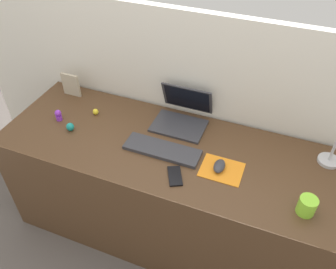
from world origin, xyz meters
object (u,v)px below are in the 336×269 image
Objects in this scene: laptop at (183,114)px; keyboard at (162,150)px; coffee_mug at (307,206)px; toy_figurine_yellow at (96,112)px; mouse at (219,166)px; toy_figurine_purple at (58,115)px; picture_frame at (71,85)px; toy_figurine_teal at (70,127)px; cell_phone at (175,176)px.

laptop is 0.29m from keyboard.
laptop is 0.84m from coffee_mug.
mouse is at bearing -11.49° from toy_figurine_yellow.
keyboard is at bearing -2.04° from toy_figurine_purple.
picture_frame is at bearing 164.75° from coffee_mug.
picture_frame is at bearing 159.59° from keyboard.
picture_frame reaches higher than toy_figurine_teal.
toy_figurine_purple is at bearing 177.96° from keyboard.
toy_figurine_teal reaches higher than mouse.
toy_figurine_yellow is at bearing 163.18° from keyboard.
toy_figurine_teal is at bearing 175.75° from coffee_mug.
toy_figurine_purple is at bearing 173.83° from coffee_mug.
mouse is 0.83m from toy_figurine_yellow.
toy_figurine_purple reaches higher than toy_figurine_yellow.
laptop is at bearing 150.53° from coffee_mug.
keyboard is 0.79m from picture_frame.
toy_figurine_yellow is at bearing 36.03° from toy_figurine_purple.
coffee_mug is at bearing -4.25° from toy_figurine_teal.
picture_frame reaches higher than toy_figurine_purple.
cell_phone is 1.48× the size of coffee_mug.
coffee_mug reaches higher than mouse.
coffee_mug is 2.31× the size of toy_figurine_yellow.
laptop reaches higher than picture_frame.
picture_frame is 0.36m from toy_figurine_teal.
toy_figurine_yellow is at bearing -27.13° from picture_frame.
toy_figurine_yellow reaches higher than cell_phone.
toy_figurine_yellow is (-1.23, 0.28, -0.02)m from coffee_mug.
cell_phone is at bearing -74.96° from laptop.
cell_phone is 2.65× the size of toy_figurine_teal.
keyboard is 4.27× the size of mouse.
toy_figurine_teal is (-0.55, -0.03, 0.01)m from keyboard.
mouse is 0.87m from toy_figurine_teal.
cell_phone is at bearing -25.40° from toy_figurine_yellow.
toy_figurine_purple is at bearing -159.07° from laptop.
picture_frame is at bearing 106.08° from toy_figurine_purple.
toy_figurine_yellow is at bearing -165.18° from laptop.
picture_frame is 0.28m from toy_figurine_yellow.
cell_phone is 1.87× the size of toy_figurine_purple.
mouse is 0.44m from coffee_mug.
laptop is 0.75m from picture_frame.
mouse is 1.10m from picture_frame.
picture_frame is 1.73× the size of coffee_mug.
cell_phone is at bearing -25.90° from picture_frame.
laptop is at bearing 0.63° from picture_frame.
picture_frame is (-0.74, 0.28, 0.06)m from keyboard.
cell_phone is (0.13, -0.15, -0.01)m from keyboard.
keyboard is 3.20× the size of cell_phone.
toy_figurine_teal reaches higher than keyboard.
laptop is at bearing 14.82° from toy_figurine_yellow.
coffee_mug is at bearing -25.19° from cell_phone.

